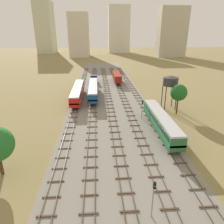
{
  "coord_description": "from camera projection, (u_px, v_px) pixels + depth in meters",
  "views": [
    {
      "loc": [
        -3.43,
        -4.88,
        20.11
      ],
      "look_at": [
        0.0,
        42.78,
        1.5
      ],
      "focal_mm": 32.85,
      "sensor_mm": 36.0,
      "label": 1
    }
  ],
  "objects": [
    {
      "name": "skyline_tower_3",
      "position": [
        172.0,
        32.0,
        175.17
      ],
      "size": [
        23.3,
        14.32,
        40.18
      ],
      "color": "#BBB49E",
      "rests_on": "ground"
    },
    {
      "name": "ballast_bed",
      "position": [
        109.0,
        101.0,
        64.11
      ],
      "size": [
        23.61,
        176.0,
        0.01
      ],
      "primitive_type": "cube",
      "color": "gray",
      "rests_on": "ground"
    },
    {
      "name": "signal_post_near",
      "position": [
        153.0,
        195.0,
        22.75
      ],
      "size": [
        0.28,
        0.47,
        5.15
      ],
      "color": "gray",
      "rests_on": "ground"
    },
    {
      "name": "track_left",
      "position": [
        93.0,
        100.0,
        64.66
      ],
      "size": [
        2.4,
        126.0,
        0.29
      ],
      "color": "#47382D",
      "rests_on": "ground"
    },
    {
      "name": "skyline_tower_2",
      "position": [
        119.0,
        30.0,
        211.27
      ],
      "size": [
        21.45,
        14.28,
        45.54
      ],
      "color": "beige",
      "rests_on": "ground"
    },
    {
      "name": "passenger_coach_left_mid",
      "position": [
        93.0,
        89.0,
        67.7
      ],
      "size": [
        2.96,
        22.0,
        3.8
      ],
      "color": "#194C8C",
      "rests_on": "ground"
    },
    {
      "name": "freight_boxcar_centre_far",
      "position": [
        117.0,
        77.0,
        87.38
      ],
      "size": [
        2.87,
        14.0,
        3.6
      ],
      "color": "maroon",
      "rests_on": "ground"
    },
    {
      "name": "water_tower",
      "position": [
        171.0,
        81.0,
        55.34
      ],
      "size": [
        4.2,
        4.2,
        9.3
      ],
      "color": "#2D2826",
      "rests_on": "ground"
    },
    {
      "name": "skyline_tower_1",
      "position": [
        79.0,
        35.0,
        176.64
      ],
      "size": [
        16.5,
        22.22,
        35.43
      ],
      "color": "beige",
      "rests_on": "ground"
    },
    {
      "name": "ground_plane",
      "position": [
        109.0,
        101.0,
        64.11
      ],
      "size": [
        480.0,
        480.0,
        0.0
      ],
      "primitive_type": "plane",
      "color": "olive"
    },
    {
      "name": "track_far_left",
      "position": [
        78.0,
        100.0,
        64.33
      ],
      "size": [
        2.4,
        126.0,
        0.29
      ],
      "color": "#47382D",
      "rests_on": "ground"
    },
    {
      "name": "skyline_tower_0",
      "position": [
        45.0,
        28.0,
        205.87
      ],
      "size": [
        15.79,
        24.68,
        48.9
      ],
      "color": "beige",
      "rests_on": "ground"
    },
    {
      "name": "signal_post_nearest",
      "position": [
        142.0,
        107.0,
        50.16
      ],
      "size": [
        0.28,
        0.47,
        4.88
      ],
      "color": "gray",
      "rests_on": "ground"
    },
    {
      "name": "lineside_tree_1",
      "position": [
        179.0,
        93.0,
        52.06
      ],
      "size": [
        4.24,
        4.24,
        7.96
      ],
      "color": "#4C331E",
      "rests_on": "ground"
    },
    {
      "name": "track_centre",
      "position": [
        124.0,
        99.0,
        65.32
      ],
      "size": [
        2.4,
        126.0,
        0.29
      ],
      "color": "#47382D",
      "rests_on": "ground"
    },
    {
      "name": "passenger_coach_far_left_near",
      "position": [
        78.0,
        92.0,
        64.79
      ],
      "size": [
        2.96,
        22.0,
        3.8
      ],
      "color": "red",
      "rests_on": "ground"
    },
    {
      "name": "diesel_railcar_centre_right_nearest",
      "position": [
        161.0,
        121.0,
        43.46
      ],
      "size": [
        2.96,
        20.5,
        3.8
      ],
      "color": "#286638",
      "rests_on": "ground"
    },
    {
      "name": "shunter_loco_left_midfar",
      "position": [
        94.0,
        78.0,
        86.51
      ],
      "size": [
        2.74,
        8.46,
        3.1
      ],
      "color": "#194C8C",
      "rests_on": "ground"
    },
    {
      "name": "track_centre_right",
      "position": [
        139.0,
        99.0,
        65.64
      ],
      "size": [
        2.4,
        126.0,
        0.29
      ],
      "color": "#47382D",
      "rests_on": "ground"
    },
    {
      "name": "track_centre_left",
      "position": [
        109.0,
        100.0,
        64.99
      ],
      "size": [
        2.4,
        126.0,
        0.29
      ],
      "color": "#47382D",
      "rests_on": "ground"
    }
  ]
}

